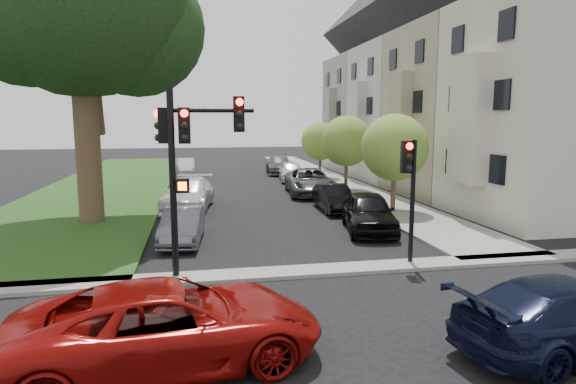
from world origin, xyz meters
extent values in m
plane|color=black|center=(0.00, 0.00, 0.00)|extent=(140.00, 140.00, 0.00)
cube|color=#1E4819|center=(-9.00, 24.00, 0.06)|extent=(8.00, 44.00, 0.12)
cube|color=gray|center=(6.75, 24.00, 0.06)|extent=(3.50, 44.00, 0.12)
cube|color=gray|center=(0.00, 2.00, 0.06)|extent=(60.00, 1.00, 0.12)
cube|color=beige|center=(12.50, 8.00, 5.00)|extent=(7.00, 7.40, 10.00)
cube|color=beige|center=(8.65, 8.00, 4.50)|extent=(0.70, 2.20, 5.50)
cube|color=black|center=(8.95, 8.00, 5.50)|extent=(0.08, 3.60, 6.00)
cube|color=#A89E8E|center=(12.50, 15.50, 5.00)|extent=(7.00, 7.40, 10.00)
cube|color=#A89E8E|center=(8.65, 15.50, 4.50)|extent=(0.70, 2.20, 5.50)
cube|color=black|center=(8.95, 15.50, 5.50)|extent=(0.08, 3.60, 6.00)
cube|color=#B2A79B|center=(12.50, 23.00, 5.00)|extent=(7.00, 7.40, 10.00)
cube|color=black|center=(12.50, 23.00, 12.47)|extent=(7.00, 7.55, 7.00)
cube|color=#B2A79B|center=(8.65, 23.00, 4.50)|extent=(0.70, 2.20, 5.50)
cube|color=black|center=(8.95, 23.00, 5.50)|extent=(0.08, 3.60, 6.00)
cube|color=gray|center=(12.50, 30.50, 5.00)|extent=(7.00, 7.40, 10.00)
cube|color=black|center=(12.50, 30.50, 12.47)|extent=(7.00, 7.55, 7.00)
cube|color=gray|center=(8.65, 30.50, 4.50)|extent=(0.70, 2.20, 5.50)
cube|color=black|center=(8.95, 30.50, 5.50)|extent=(0.08, 3.60, 6.00)
cylinder|color=brown|center=(-7.71, 10.63, 3.81)|extent=(1.05, 1.05, 7.62)
sphere|color=black|center=(-5.61, 11.59, 8.57)|extent=(6.09, 6.09, 6.09)
sphere|color=black|center=(-9.61, 10.16, 9.04)|extent=(6.47, 6.47, 6.47)
cylinder|color=brown|center=(6.20, 10.25, 1.15)|extent=(0.23, 0.23, 2.29)
sphere|color=olive|center=(6.20, 10.25, 3.21)|extent=(3.21, 3.21, 3.21)
cylinder|color=brown|center=(6.20, 17.72, 1.14)|extent=(0.23, 0.23, 2.28)
sphere|color=olive|center=(6.20, 17.72, 3.19)|extent=(3.19, 3.19, 3.19)
cylinder|color=brown|center=(6.20, 24.27, 1.04)|extent=(0.21, 0.21, 2.08)
sphere|color=olive|center=(6.20, 24.27, 2.91)|extent=(2.91, 2.91, 2.91)
cylinder|color=black|center=(-3.80, 2.20, 2.69)|extent=(0.20, 0.20, 5.39)
cylinder|color=black|center=(-2.66, 2.20, 4.76)|extent=(2.28, 0.28, 0.12)
cube|color=black|center=(-3.44, 2.20, 4.35)|extent=(0.33, 0.29, 0.98)
cube|color=black|center=(-1.94, 2.20, 4.66)|extent=(0.33, 0.29, 0.98)
cube|color=black|center=(-4.01, 2.46, 4.35)|extent=(0.29, 0.33, 0.98)
sphere|color=#FF0C05|center=(-3.44, 2.04, 4.68)|extent=(0.21, 0.21, 0.21)
sphere|color=black|center=(-3.44, 2.04, 4.02)|extent=(0.21, 0.21, 0.21)
cube|color=black|center=(-3.54, 2.20, 2.69)|extent=(0.38, 0.28, 0.39)
cube|color=#FF5905|center=(-3.54, 2.05, 2.69)|extent=(0.23, 0.03, 0.23)
cylinder|color=black|center=(3.36, 2.20, 1.96)|extent=(0.17, 0.17, 3.91)
cube|color=black|center=(3.11, 2.20, 3.40)|extent=(0.35, 0.32, 0.98)
sphere|color=#FF0C05|center=(3.11, 2.05, 3.73)|extent=(0.21, 0.21, 0.21)
imported|color=maroon|center=(-3.70, -2.78, 0.78)|extent=(5.96, 3.42, 1.56)
imported|color=black|center=(4.00, -3.67, 0.72)|extent=(5.24, 2.77, 1.45)
imported|color=black|center=(3.70, 6.86, 0.80)|extent=(2.76, 4.96, 1.60)
imported|color=black|center=(3.57, 11.40, 0.66)|extent=(1.50, 4.03, 1.32)
imported|color=#3F4247|center=(3.63, 16.85, 0.80)|extent=(3.17, 5.95, 1.59)
imported|color=silver|center=(3.81, 23.47, 0.74)|extent=(2.24, 4.50, 1.47)
imported|color=#3F4247|center=(3.78, 28.55, 0.76)|extent=(2.55, 5.39, 1.52)
imported|color=#3F4247|center=(-3.70, 6.37, 0.64)|extent=(1.71, 4.00, 1.28)
imported|color=silver|center=(-3.58, 13.27, 0.79)|extent=(2.96, 5.70, 1.58)
imported|color=silver|center=(-3.97, 30.25, 0.64)|extent=(1.44, 3.89, 1.27)
camera|label=1|loc=(-3.15, -11.40, 4.50)|focal=30.00mm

